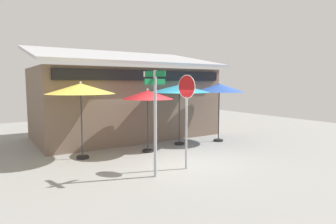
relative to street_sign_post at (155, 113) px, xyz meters
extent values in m
cube|color=gray|center=(1.76, 0.93, -1.91)|extent=(28.00, 28.00, 0.10)
cube|color=#705B4C|center=(2.02, 6.32, -0.17)|extent=(8.56, 4.45, 3.38)
cube|color=#B7BABF|center=(2.02, 6.17, 2.14)|extent=(9.06, 5.09, 1.03)
cube|color=black|center=(2.02, 4.05, 1.17)|extent=(7.96, 0.16, 0.44)
cylinder|color=#A8AAB2|center=(0.00, 0.00, -0.32)|extent=(0.09, 0.09, 3.07)
cube|color=#116B38|center=(0.00, 0.00, 1.11)|extent=(0.22, 0.79, 0.16)
cube|color=#116B38|center=(0.00, 0.00, 0.89)|extent=(0.79, 0.22, 0.16)
cube|color=white|center=(-0.10, 0.41, 1.11)|extent=(0.05, 0.07, 0.16)
cylinder|color=#A8AAB2|center=(1.20, 0.12, -0.72)|extent=(0.07, 0.07, 2.29)
cylinder|color=white|center=(1.20, 0.12, 0.74)|extent=(0.11, 0.73, 0.73)
cylinder|color=red|center=(1.20, 0.12, 0.74)|extent=(0.12, 0.68, 0.68)
cylinder|color=black|center=(-1.17, 3.16, -1.82)|extent=(0.44, 0.44, 0.08)
cylinder|color=#333335|center=(-1.17, 3.16, -0.67)|extent=(0.05, 0.05, 2.38)
cone|color=#EAD14C|center=(-1.17, 3.16, 0.65)|extent=(2.42, 2.42, 0.36)
sphere|color=silver|center=(-1.17, 3.16, 0.86)|extent=(0.08, 0.08, 0.08)
cylinder|color=black|center=(1.28, 2.73, -1.82)|extent=(0.44, 0.44, 0.08)
cylinder|color=#333335|center=(1.28, 2.73, -0.79)|extent=(0.05, 0.05, 2.14)
cone|color=#B21E23|center=(1.28, 2.73, 0.40)|extent=(2.03, 2.03, 0.33)
sphere|color=silver|center=(1.28, 2.73, 0.59)|extent=(0.08, 0.08, 0.08)
cylinder|color=black|center=(3.10, 3.15, -1.82)|extent=(0.44, 0.44, 0.08)
cylinder|color=#333335|center=(3.10, 3.15, -0.68)|extent=(0.05, 0.05, 2.35)
cone|color=#2D99BC|center=(3.10, 3.15, 0.61)|extent=(2.65, 2.65, 0.33)
sphere|color=silver|center=(3.10, 3.15, 0.80)|extent=(0.08, 0.08, 0.08)
cylinder|color=black|center=(5.04, 2.73, -1.82)|extent=(0.44, 0.44, 0.08)
cylinder|color=#333335|center=(5.04, 2.73, -0.69)|extent=(0.05, 0.05, 2.34)
cone|color=#2D56B7|center=(5.04, 2.73, 0.62)|extent=(2.33, 2.33, 0.38)
sphere|color=silver|center=(5.04, 2.73, 0.84)|extent=(0.08, 0.08, 0.08)
camera|label=1|loc=(-4.14, -7.00, 0.87)|focal=30.70mm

